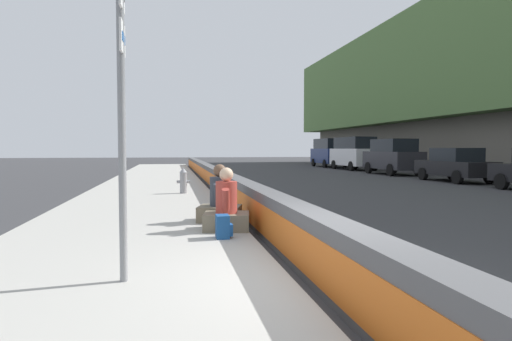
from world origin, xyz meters
TOP-DOWN VIEW (x-y plane):
  - ground_plane at (0.00, 0.00)m, footprint 160.00×160.00m
  - sidewalk_strip at (0.00, 2.65)m, footprint 80.00×4.40m
  - jersey_barrier at (0.00, 0.00)m, footprint 76.00×0.45m
  - route_sign_post at (0.35, 2.41)m, footprint 0.44×0.09m
  - fire_hydrant at (10.65, 1.44)m, footprint 0.26×0.46m
  - seated_person_foreground at (3.44, 0.83)m, footprint 0.85×0.96m
  - seated_person_middle at (4.47, 0.85)m, footprint 0.95×1.04m
  - backpack at (2.66, 0.99)m, footprint 0.32×0.28m
  - parked_car_fourth at (15.39, -12.22)m, footprint 4.52×1.99m
  - parked_car_midline at (21.74, -12.13)m, footprint 4.81×2.09m
  - parked_car_far at (28.27, -12.25)m, footprint 5.17×2.25m
  - parked_car_farther at (33.93, -12.27)m, footprint 5.12×2.15m

SIDE VIEW (x-z plane):
  - ground_plane at x=0.00m, z-range 0.00..0.00m
  - sidewalk_strip at x=0.00m, z-range 0.00..0.14m
  - backpack at x=2.66m, z-range 0.13..0.53m
  - jersey_barrier at x=0.00m, z-range 0.00..0.85m
  - seated_person_foreground at x=3.44m, z-range -0.08..1.10m
  - seated_person_middle at x=4.47m, z-range -0.09..1.13m
  - fire_hydrant at x=10.65m, z-range 0.15..1.03m
  - parked_car_fourth at x=15.39m, z-range 0.01..1.72m
  - parked_car_midline at x=21.74m, z-range 0.04..2.32m
  - parked_car_far at x=28.27m, z-range 0.07..2.63m
  - parked_car_farther at x=33.93m, z-range 0.07..2.63m
  - route_sign_post at x=0.35m, z-range 0.41..4.01m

